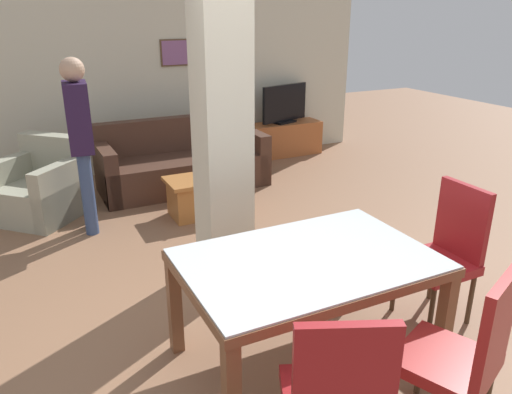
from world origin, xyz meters
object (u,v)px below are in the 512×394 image
dining_chair_near_right (465,352)px  dining_table (307,279)px  armchair (42,190)px  coffee_table (200,196)px  dining_chair_head_right (446,248)px  tv_screen (285,104)px  bottle (209,171)px  tv_stand (284,139)px  sofa (182,165)px  standing_person (80,135)px

dining_chair_near_right → dining_table: bearing=90.0°
armchair → coffee_table: size_ratio=1.62×
dining_table → dining_chair_head_right: (1.18, 0.00, -0.05)m
tv_screen → dining_table: bearing=47.1°
dining_chair_near_right → bottle: bearing=68.1°
dining_chair_near_right → tv_stand: bearing=47.1°
coffee_table → tv_stand: (2.04, 1.73, 0.03)m
dining_chair_head_right → tv_screen: 4.50m
sofa → standing_person: bearing=34.6°
bottle → dining_table: bearing=-97.2°
coffee_table → tv_screen: bearing=40.4°
dining_table → tv_screen: bearing=62.3°
sofa → armchair: 1.72m
tv_stand → standing_person: bearing=-153.2°
coffee_table → tv_screen: size_ratio=0.85×
dining_chair_head_right → tv_screen: tv_screen is taller
dining_table → dining_chair_near_right: dining_chair_near_right is taller
armchair → standing_person: bearing=166.3°
standing_person → dining_table: bearing=24.0°
dining_table → armchair: 3.65m
tv_screen → tv_stand: bearing=180.0°
dining_chair_near_right → sofa: dining_chair_near_right is taller
sofa → coffee_table: bearing=82.5°
coffee_table → armchair: bearing=154.0°
dining_chair_near_right → dining_chair_head_right: bearing=25.2°
dining_chair_head_right → armchair: size_ratio=0.87×
tv_screen → coffee_table: bearing=25.2°
dining_chair_head_right → sofa: 3.73m
dining_chair_near_right → armchair: bearing=88.6°
dining_table → tv_screen: 4.92m
dining_chair_head_right → dining_chair_near_right: (-0.80, -0.90, 0.00)m
bottle → standing_person: standing_person is taller
armchair → standing_person: 1.05m
dining_chair_near_right → tv_stand: size_ratio=0.87×
sofa → armchair: size_ratio=1.78×
dining_chair_near_right → tv_screen: (1.91, 5.25, 0.25)m
armchair → tv_stand: bearing=-120.5°
sofa → tv_screen: (1.90, 0.72, 0.50)m
tv_stand → standing_person: standing_person is taller
dining_chair_head_right → tv_stand: dining_chair_head_right is taller
coffee_table → tv_screen: 2.73m
dining_chair_near_right → tv_stand: 5.60m
coffee_table → bottle: bottle is taller
sofa → standing_person: standing_person is taller
coffee_table → bottle: bearing=-62.8°
dining_chair_near_right → bottle: 3.40m
standing_person → armchair: bearing=-142.7°
bottle → armchair: bearing=151.5°
bottle → tv_stand: bottle is taller
sofa → dining_table: bearing=84.0°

